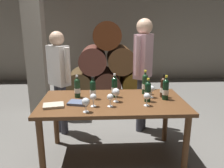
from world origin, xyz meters
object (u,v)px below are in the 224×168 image
Objects in this scene: wine_glass_1 at (151,89)px; wine_glass_3 at (86,102)px; wine_glass_5 at (93,97)px; tasting_notebook at (78,103)px; dining_table at (113,108)px; wine_bottle_1 at (93,89)px; wine_bottle_5 at (145,84)px; wine_glass_2 at (116,92)px; wine_bottle_0 at (114,87)px; leather_ledger at (53,106)px; sommelier_presenting at (143,65)px; wine_bottle_6 at (148,91)px; wine_glass_0 at (110,98)px; wine_glass_4 at (147,97)px; wine_bottle_3 at (77,88)px; taster_seated_left at (59,75)px; wine_bottle_2 at (166,89)px; wine_bottle_4 at (163,87)px.

wine_glass_1 is 0.98× the size of wine_glass_3.
wine_glass_5 reaches higher than tasting_notebook.
dining_table is 6.26× the size of wine_bottle_1.
wine_glass_2 is (-0.39, -0.29, -0.02)m from wine_bottle_5.
wine_bottle_0 is 0.27m from wine_bottle_1.
wine_glass_1 is at bearing 21.11° from wine_glass_5.
leather_ledger is (-0.37, 0.17, -0.10)m from wine_glass_3.
sommelier_presenting is (1.15, 0.92, 0.27)m from leather_ledger.
wine_bottle_6 is at bearing -11.11° from wine_bottle_1.
wine_glass_3 is at bearing -140.78° from wine_bottle_5.
wine_bottle_5 is at bearing 107.53° from wine_glass_1.
wine_glass_0 is 0.91× the size of wine_glass_2.
wine_bottle_1 is 1.67× the size of wine_glass_2.
wine_glass_4 is (-0.11, -0.28, -0.00)m from wine_glass_1.
wine_glass_3 is at bearing -74.64° from wine_bottle_3.
taster_seated_left is at bearing 158.35° from wine_bottle_5.
wine_glass_1 is (-0.15, 0.08, -0.02)m from wine_bottle_2.
sommelier_presenting reaches higher than taster_seated_left.
wine_bottle_5 is 0.52m from sommelier_presenting.
wine_glass_5 is at bearing -13.61° from tasting_notebook.
taster_seated_left is (-1.11, 0.90, 0.06)m from wine_glass_4.
wine_bottle_4 reaches higher than wine_glass_5.
wine_bottle_6 is at bearing -33.46° from taster_seated_left.
dining_table is 0.55m from wine_bottle_5.
wine_glass_4 and wine_glass_5 have the same top height.
wine_bottle_2 reaches higher than wine_glass_0.
wine_glass_5 is 0.09× the size of sommelier_presenting.
wine_bottle_1 is 1.85× the size of wine_glass_4.
sommelier_presenting is at bearing 59.92° from wine_glass_2.
tasting_notebook is at bearing -136.50° from sommelier_presenting.
wine_glass_1 is 0.90m from tasting_notebook.
taster_seated_left is at bearing -178.61° from sommelier_presenting.
dining_table is at bearing -18.94° from wine_bottle_3.
wine_bottle_1 is at bearing -18.24° from wine_bottle_3.
wine_glass_2 is at bearing -163.66° from wine_glass_1.
wine_glass_1 is 0.94× the size of wine_glass_2.
wine_glass_1 is 0.10× the size of taster_seated_left.
wine_glass_2 is 0.44m from wine_glass_3.
dining_table is 0.33m from wine_bottle_1.
wine_bottle_4 is 0.73m from wine_glass_0.
wine_glass_0 reaches higher than dining_table.
wine_bottle_1 is 1.85× the size of wine_glass_0.
leather_ledger is (-1.09, -0.42, -0.12)m from wine_bottle_5.
wine_glass_1 is (0.48, 0.09, 0.20)m from dining_table.
wine_glass_5 is 0.67× the size of leather_ledger.
wine_glass_4 is at bearing -143.12° from wine_bottle_2.
wine_bottle_0 reaches higher than wine_glass_3.
wine_bottle_3 reaches higher than leather_ledger.
wine_bottle_5 is at bearing 144.14° from wine_bottle_4.
sommelier_presenting is 1.25m from taster_seated_left.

